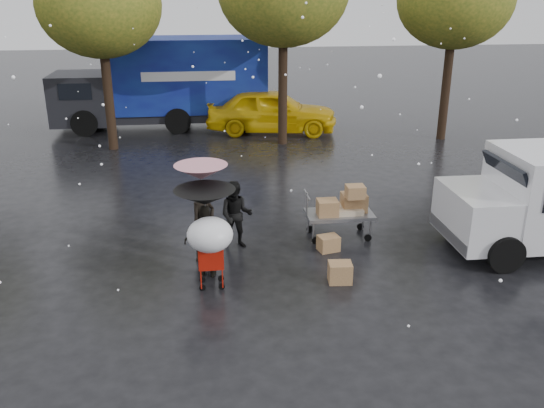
{
  "coord_description": "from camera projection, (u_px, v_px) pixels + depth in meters",
  "views": [
    {
      "loc": [
        -0.31,
        -10.16,
        5.36
      ],
      "look_at": [
        1.03,
        1.0,
        1.1
      ],
      "focal_mm": 38.0,
      "sensor_mm": 36.0,
      "label": 1
    }
  ],
  "objects": [
    {
      "name": "yellow_taxi",
      "position": [
        272.0,
        111.0,
        22.23
      ],
      "size": [
        5.24,
        2.83,
        1.69
      ],
      "primitive_type": "imported",
      "rotation": [
        0.0,
        0.0,
        1.4
      ],
      "color": "yellow",
      "rests_on": "ground"
    },
    {
      "name": "shopping_cart",
      "position": [
        210.0,
        238.0,
        10.47
      ],
      "size": [
        0.84,
        0.84,
        1.46
      ],
      "color": "red",
      "rests_on": "ground"
    },
    {
      "name": "umbrella_pink",
      "position": [
        201.0,
        172.0,
        11.41
      ],
      "size": [
        1.07,
        1.07,
        2.06
      ],
      "color": "#4C4C4C",
      "rests_on": "ground"
    },
    {
      "name": "umbrella_black",
      "position": [
        205.0,
        197.0,
        10.79
      ],
      "size": [
        1.17,
        1.17,
        1.81
      ],
      "color": "#4C4C4C",
      "rests_on": "ground"
    },
    {
      "name": "ground",
      "position": [
        226.0,
        276.0,
        11.37
      ],
      "size": [
        90.0,
        90.0,
        0.0
      ],
      "primitive_type": "plane",
      "color": "black",
      "rests_on": "ground"
    },
    {
      "name": "blue_truck",
      "position": [
        168.0,
        83.0,
        22.75
      ],
      "size": [
        8.3,
        2.6,
        3.5
      ],
      "color": "navy",
      "rests_on": "ground"
    },
    {
      "name": "person_black",
      "position": [
        207.0,
        241.0,
        11.11
      ],
      "size": [
        0.91,
        0.47,
        1.49
      ],
      "primitive_type": "imported",
      "rotation": [
        0.0,
        0.0,
        3.02
      ],
      "color": "black",
      "rests_on": "ground"
    },
    {
      "name": "vendor_cart",
      "position": [
        343.0,
        207.0,
        12.89
      ],
      "size": [
        1.52,
        0.8,
        1.27
      ],
      "color": "slate",
      "rests_on": "ground"
    },
    {
      "name": "person_middle",
      "position": [
        236.0,
        215.0,
        12.38
      ],
      "size": [
        0.81,
        0.67,
        1.5
      ],
      "primitive_type": "imported",
      "rotation": [
        0.0,
        0.0,
        -0.15
      ],
      "color": "black",
      "rests_on": "ground"
    },
    {
      "name": "person_pink",
      "position": [
        203.0,
        223.0,
        11.8
      ],
      "size": [
        0.69,
        0.68,
        1.61
      ],
      "primitive_type": "imported",
      "rotation": [
        0.0,
        0.0,
        0.75
      ],
      "color": "black",
      "rests_on": "ground"
    },
    {
      "name": "box_ground_near",
      "position": [
        340.0,
        272.0,
        11.07
      ],
      "size": [
        0.47,
        0.39,
        0.4
      ],
      "primitive_type": "cube",
      "rotation": [
        0.0,
        0.0,
        -0.08
      ],
      "color": "brown",
      "rests_on": "ground"
    },
    {
      "name": "box_ground_far",
      "position": [
        328.0,
        243.0,
        12.41
      ],
      "size": [
        0.5,
        0.43,
        0.33
      ],
      "primitive_type": "cube",
      "rotation": [
        0.0,
        0.0,
        0.24
      ],
      "color": "brown",
      "rests_on": "ground"
    }
  ]
}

